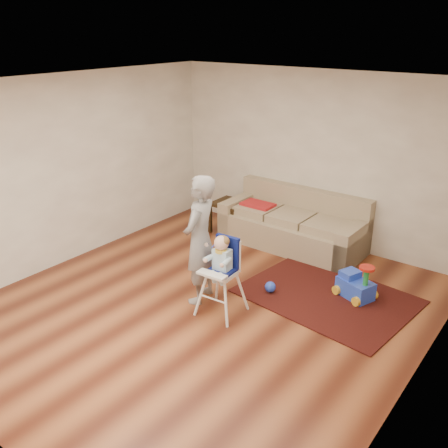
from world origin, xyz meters
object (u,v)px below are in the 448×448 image
Objects in this scene: sofa at (292,220)px; side_table at (229,217)px; high_chair at (221,276)px; ride_on_toy at (356,279)px; adult at (200,240)px; toy_ball at (270,287)px.

sofa reaches higher than side_table.
high_chair is (0.32, -2.26, 0.05)m from sofa.
adult reaches higher than ride_on_toy.
high_chair is 0.54m from adult.
sofa is 1.63m from toy_ball.
toy_ball is at bearing -39.21° from side_table.
high_chair is (1.46, -2.13, 0.23)m from side_table.
side_table is 3.62× the size of toy_ball.
sofa is 2.22× the size of high_chair.
high_chair is at bearing -111.21° from ride_on_toy.
side_table is at bearing 140.79° from toy_ball.
side_table is at bearing 120.35° from high_chair.
adult is (-0.64, -0.66, 0.74)m from toy_ball.
toy_ball is 0.89m from high_chair.
side_table is at bearing -167.04° from adult.
side_table is 2.35m from adult.
high_chair is 0.62× the size of adult.
ride_on_toy is 3.41× the size of toy_ball.
ride_on_toy is 1.10m from toy_ball.
high_chair is at bearing -106.54° from toy_ball.
high_chair is (-0.23, -0.76, 0.40)m from toy_ball.
sofa is 4.33× the size of side_table.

